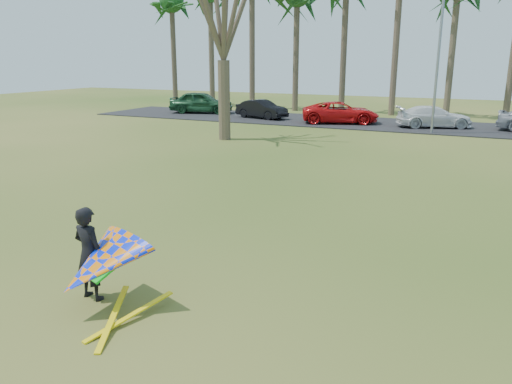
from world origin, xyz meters
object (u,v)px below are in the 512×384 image
at_px(car_0, 201,102).
at_px(car_1, 262,109).
at_px(kite_flyer, 98,263).
at_px(streetlight, 441,55).
at_px(car_3, 434,117).
at_px(bare_tree_left, 223,5).
at_px(car_2, 340,112).

xyz_separation_m(car_0, car_1, (5.82, -1.19, -0.19)).
bearing_deg(kite_flyer, streetlight, 83.00).
xyz_separation_m(streetlight, car_1, (-12.23, 2.40, -3.75)).
relative_size(streetlight, car_0, 1.61).
xyz_separation_m(car_0, car_3, (17.72, -1.06, -0.18)).
bearing_deg(kite_flyer, bare_tree_left, 111.98).
relative_size(streetlight, car_1, 2.01).
bearing_deg(car_2, car_3, -105.29).
bearing_deg(car_1, car_3, -74.10).
bearing_deg(kite_flyer, car_1, 108.78).
relative_size(bare_tree_left, car_2, 1.90).
bearing_deg(car_1, car_2, -77.32).
height_order(car_0, kite_flyer, kite_flyer).
distance_m(bare_tree_left, kite_flyer, 20.00).
height_order(car_0, car_1, car_0).
bearing_deg(car_3, car_1, 69.82).
xyz_separation_m(car_1, car_2, (5.94, -0.27, 0.05)).
bearing_deg(car_1, bare_tree_left, -152.30).
relative_size(streetlight, kite_flyer, 3.35).
xyz_separation_m(car_2, kite_flyer, (3.27, -26.80, 0.08)).
bearing_deg(car_1, car_0, 93.70).
bearing_deg(car_3, streetlight, 166.72).
distance_m(car_0, kite_flyer, 32.01).
bearing_deg(streetlight, car_2, 161.31).
xyz_separation_m(car_0, car_2, (11.76, -1.46, -0.14)).
bearing_deg(car_2, streetlight, -127.81).
bearing_deg(kite_flyer, car_0, 117.99).
bearing_deg(car_3, car_0, 65.76).
bearing_deg(bare_tree_left, car_0, 126.69).
relative_size(car_3, kite_flyer, 1.92).
bearing_deg(car_0, car_1, -116.55).
xyz_separation_m(streetlight, car_2, (-6.29, 2.13, -3.70)).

